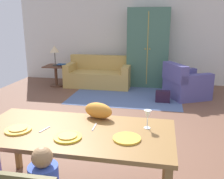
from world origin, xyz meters
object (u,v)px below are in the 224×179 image
at_px(armchair, 185,84).
at_px(dining_table, 75,137).
at_px(armoire, 148,48).
at_px(handbag, 163,96).
at_px(couch, 99,75).
at_px(table_lamp, 55,50).
at_px(wine_glass, 148,115).
at_px(cat, 98,110).
at_px(plate_near_man, 18,130).
at_px(plate_near_child, 68,137).
at_px(book_lower, 62,65).
at_px(book_upper, 62,64).
at_px(plate_near_woman, 127,138).
at_px(side_table, 56,73).

bearing_deg(armchair, dining_table, -109.09).
distance_m(armoire, handbag, 1.79).
relative_size(couch, table_lamp, 3.27).
relative_size(wine_glass, armchair, 0.16).
bearing_deg(cat, dining_table, -97.17).
bearing_deg(plate_near_man, plate_near_child, -6.55).
bearing_deg(cat, wine_glass, -1.89).
height_order(plate_near_man, cat, cat).
distance_m(dining_table, couch, 4.69).
distance_m(table_lamp, handbag, 3.18).
distance_m(wine_glass, book_lower, 4.95).
xyz_separation_m(plate_near_child, handbag, (0.85, 3.60, -0.64)).
distance_m(table_lamp, book_upper, 0.43).
xyz_separation_m(armoire, handbag, (0.45, -1.47, -0.92)).
distance_m(dining_table, plate_near_woman, 0.54).
bearing_deg(wine_glass, couch, 109.92).
distance_m(dining_table, book_lower, 4.78).
xyz_separation_m(plate_near_child, armoire, (0.40, 5.08, 0.28)).
distance_m(armchair, book_upper, 3.26).
bearing_deg(book_lower, armoire, 12.53).
relative_size(armchair, table_lamp, 2.14).
relative_size(plate_near_man, side_table, 0.43).
distance_m(plate_near_child, armchair, 4.32).
height_order(side_table, book_upper, book_upper).
xyz_separation_m(armchair, handbag, (-0.50, -0.47, -0.19)).
bearing_deg(handbag, plate_near_woman, -95.27).
xyz_separation_m(dining_table, armoire, (0.40, 4.90, 0.36)).
xyz_separation_m(wine_glass, side_table, (-2.75, 4.14, -0.52)).
xyz_separation_m(armoire, table_lamp, (-2.47, -0.57, -0.04)).
bearing_deg(cat, handbag, 93.15).
relative_size(armchair, armoire, 0.55).
xyz_separation_m(armchair, book_lower, (-3.26, 0.48, 0.28)).
distance_m(wine_glass, cat, 0.56).
xyz_separation_m(plate_near_child, book_lower, (-1.91, 4.56, -0.18)).
distance_m(armchair, table_lamp, 3.51).
height_order(dining_table, book_upper, dining_table).
bearing_deg(table_lamp, armchair, -7.08).
xyz_separation_m(armoire, book_lower, (-2.31, -0.51, -0.46)).
bearing_deg(table_lamp, couch, 12.56).
height_order(plate_near_child, book_upper, plate_near_child).
bearing_deg(side_table, armoire, 13.04).
bearing_deg(armoire, book_lower, -167.47).
xyz_separation_m(plate_near_man, cat, (0.67, 0.47, 0.08)).
xyz_separation_m(wine_glass, book_lower, (-2.59, 4.20, -0.30)).
relative_size(side_table, book_upper, 2.64).
bearing_deg(couch, plate_near_man, -85.27).
xyz_separation_m(side_table, handbag, (2.92, -0.90, -0.25)).
distance_m(dining_table, plate_near_child, 0.20).
distance_m(cat, book_upper, 4.44).
xyz_separation_m(wine_glass, armoire, (-0.28, 4.72, 0.16)).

